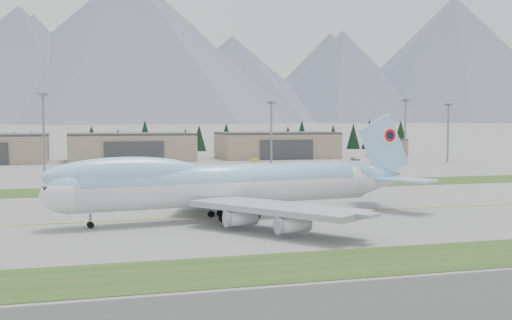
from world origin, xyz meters
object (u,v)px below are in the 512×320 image
object	(u,v)px
boeing_747_freighter	(225,184)
hangar_right	(277,145)
service_vehicle_a	(113,164)
service_vehicle_b	(256,162)
service_vehicle_c	(355,160)
hangar_center	(131,147)

from	to	relation	value
boeing_747_freighter	hangar_right	distance (m)	163.13
hangar_right	service_vehicle_a	xyz separation A→B (m)	(-68.02, -16.47, -5.39)
hangar_right	service_vehicle_a	world-z (taller)	hangar_right
service_vehicle_b	service_vehicle_c	world-z (taller)	service_vehicle_c
boeing_747_freighter	hangar_center	xyz separation A→B (m)	(-2.35, 152.60, -0.39)
hangar_right	service_vehicle_a	bearing A→B (deg)	-166.39
hangar_center	service_vehicle_a	xyz separation A→B (m)	(-8.02, -16.47, -5.39)
hangar_right	service_vehicle_b	bearing A→B (deg)	-127.36
service_vehicle_c	hangar_center	bearing A→B (deg)	152.55
service_vehicle_a	boeing_747_freighter	bearing A→B (deg)	-104.59
service_vehicle_a	service_vehicle_b	distance (m)	53.44
hangar_center	service_vehicle_b	distance (m)	49.53
hangar_right	service_vehicle_c	bearing A→B (deg)	-43.54
service_vehicle_c	service_vehicle_b	bearing A→B (deg)	161.67
service_vehicle_a	service_vehicle_b	size ratio (longest dim) A/B	1.03
hangar_center	service_vehicle_c	size ratio (longest dim) A/B	10.15
hangar_center	service_vehicle_a	bearing A→B (deg)	-115.97
hangar_center	service_vehicle_b	bearing A→B (deg)	-22.94
boeing_747_freighter	hangar_center	bearing A→B (deg)	83.13
boeing_747_freighter	service_vehicle_c	xyz separation A→B (m)	(82.57, 128.93, -5.78)
service_vehicle_a	hangar_right	bearing A→B (deg)	-5.34
boeing_747_freighter	service_vehicle_a	bearing A→B (deg)	86.61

